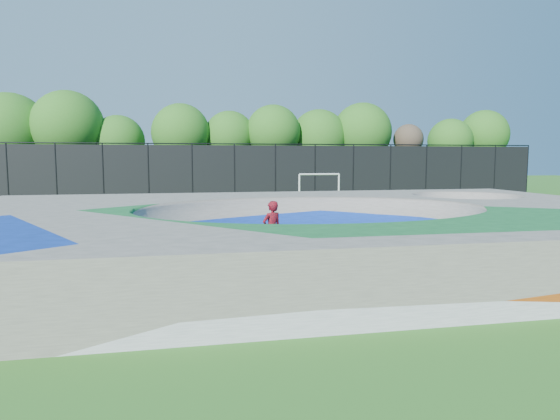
# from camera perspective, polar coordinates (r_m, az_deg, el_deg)

# --- Properties ---
(ground) EXTENTS (120.00, 120.00, 0.00)m
(ground) POSITION_cam_1_polar(r_m,az_deg,el_deg) (15.70, 3.72, -5.09)
(ground) COLOR #28641B
(ground) RESTS_ON ground
(skate_deck) EXTENTS (22.00, 14.00, 1.50)m
(skate_deck) POSITION_cam_1_polar(r_m,az_deg,el_deg) (15.58, 3.74, -2.38)
(skate_deck) COLOR gray
(skate_deck) RESTS_ON ground
(skater) EXTENTS (0.75, 0.64, 1.75)m
(skater) POSITION_cam_1_polar(r_m,az_deg,el_deg) (14.84, -0.93, -2.30)
(skater) COLOR red
(skater) RESTS_ON ground
(skateboard) EXTENTS (0.81, 0.49, 0.05)m
(skateboard) POSITION_cam_1_polar(r_m,az_deg,el_deg) (14.98, -0.92, -5.52)
(skateboard) COLOR black
(skateboard) RESTS_ON ground
(soccer_goal) EXTENTS (2.95, 0.12, 1.95)m
(soccer_goal) POSITION_cam_1_polar(r_m,az_deg,el_deg) (34.45, 4.51, 3.20)
(soccer_goal) COLOR silver
(soccer_goal) RESTS_ON ground
(fence) EXTENTS (48.09, 0.09, 4.04)m
(fence) POSITION_cam_1_polar(r_m,az_deg,el_deg) (36.10, -5.22, 4.52)
(fence) COLOR black
(fence) RESTS_ON ground
(treeline) EXTENTS (52.88, 7.05, 8.15)m
(treeline) POSITION_cam_1_polar(r_m,az_deg,el_deg) (41.18, -11.54, 8.61)
(treeline) COLOR #443222
(treeline) RESTS_ON ground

